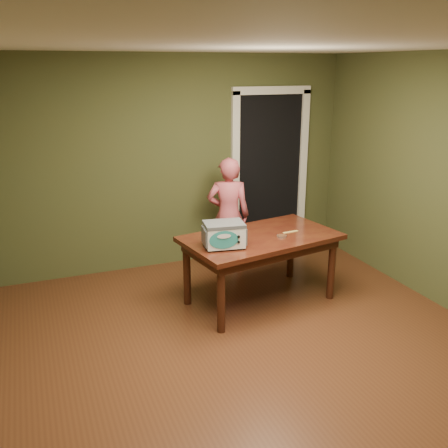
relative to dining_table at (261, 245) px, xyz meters
name	(u,v)px	position (x,y,z in m)	size (l,w,h in m)	color
floor	(261,361)	(-0.50, -1.07, -0.65)	(5.00, 5.00, 0.00)	#522A17
room_shell	(266,167)	(-0.50, -1.07, 1.06)	(4.52, 5.02, 2.61)	#3E4625
doorway	(259,171)	(0.80, 1.71, 0.41)	(1.10, 0.66, 2.25)	black
dining_table	(261,245)	(0.00, 0.00, 0.00)	(1.73, 1.16, 0.75)	#34100B
toy_oven	(224,234)	(-0.49, -0.17, 0.24)	(0.44, 0.33, 0.25)	#4C4F54
baking_pan	(282,236)	(0.18, -0.12, 0.11)	(0.10, 0.10, 0.02)	silver
spatula	(291,232)	(0.34, -0.02, 0.10)	(0.18, 0.03, 0.01)	#D7BA5D
child	(228,215)	(0.01, 0.93, 0.06)	(0.52, 0.34, 1.42)	#C6515E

